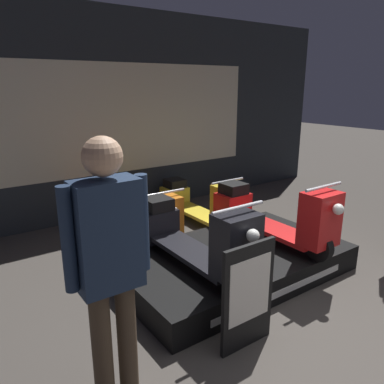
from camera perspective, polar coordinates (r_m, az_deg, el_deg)
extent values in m
plane|color=#423D38|center=(3.58, 22.97, -20.67)|extent=(30.00, 30.00, 0.00)
cube|color=#23282D|center=(6.16, -10.58, 11.42)|extent=(8.69, 0.08, 3.20)
cube|color=beige|center=(6.12, -10.38, 10.93)|extent=(4.78, 0.01, 1.70)
cube|color=black|center=(4.31, 6.21, -10.58)|extent=(2.55, 1.48, 0.28)
cube|color=silver|center=(3.87, 13.70, -14.57)|extent=(1.78, 0.01, 0.07)
cylinder|color=black|center=(3.38, 6.82, -12.92)|extent=(0.09, 0.31, 0.31)
cylinder|color=black|center=(4.40, -5.38, -5.75)|extent=(0.09, 0.31, 0.31)
cube|color=black|center=(3.87, -0.15, -9.04)|extent=(0.36, 1.30, 0.05)
cube|color=black|center=(3.26, 6.73, -8.13)|extent=(0.38, 0.28, 0.57)
cube|color=black|center=(4.36, -5.26, -4.87)|extent=(0.40, 0.32, 0.35)
cube|color=black|center=(4.27, -5.29, -1.80)|extent=(0.29, 0.29, 0.14)
cylinder|color=silver|center=(3.13, 7.02, -2.39)|extent=(0.55, 0.03, 0.03)
sphere|color=white|center=(3.07, 9.26, -6.57)|extent=(0.11, 0.11, 0.11)
cylinder|color=black|center=(4.16, 18.79, -7.90)|extent=(0.09, 0.31, 0.31)
cylinder|color=black|center=(5.03, 6.01, -2.95)|extent=(0.09, 0.31, 0.31)
cube|color=red|center=(4.57, 11.76, -5.34)|extent=(0.36, 1.30, 0.05)
cube|color=red|center=(4.07, 18.91, -3.92)|extent=(0.38, 0.28, 0.57)
cube|color=red|center=(4.99, 6.21, -2.15)|extent=(0.40, 0.32, 0.35)
cube|color=black|center=(4.91, 6.36, 0.56)|extent=(0.29, 0.29, 0.14)
cylinder|color=silver|center=(3.96, 19.44, 0.76)|extent=(0.55, 0.03, 0.03)
sphere|color=white|center=(3.92, 21.40, -2.46)|extent=(0.11, 0.11, 0.11)
cylinder|color=black|center=(4.78, -3.87, -7.62)|extent=(0.09, 0.31, 0.31)
cylinder|color=black|center=(5.93, -10.92, -3.09)|extent=(0.09, 0.31, 0.31)
cube|color=orange|center=(5.34, -7.79, -5.22)|extent=(0.36, 1.30, 0.05)
cube|color=orange|center=(4.68, -4.09, -4.15)|extent=(0.38, 0.28, 0.57)
cube|color=orange|center=(5.89, -10.87, -2.41)|extent=(0.40, 0.32, 0.35)
cube|color=black|center=(5.81, -10.96, -0.12)|extent=(0.29, 0.29, 0.14)
cylinder|color=silver|center=(4.57, -4.13, -0.10)|extent=(0.55, 0.03, 0.03)
sphere|color=white|center=(4.47, -2.83, -2.94)|extent=(0.11, 0.11, 0.11)
cylinder|color=black|center=(5.32, 5.37, -5.12)|extent=(0.09, 0.31, 0.31)
cylinder|color=black|center=(6.38, -2.75, -1.44)|extent=(0.09, 0.31, 0.31)
cube|color=yellow|center=(5.83, 0.93, -3.21)|extent=(0.36, 1.30, 0.05)
cube|color=yellow|center=(5.24, 5.29, -1.97)|extent=(0.38, 0.28, 0.57)
cube|color=yellow|center=(6.34, -2.65, -0.80)|extent=(0.40, 0.32, 0.35)
cube|color=black|center=(6.26, -2.64, 1.34)|extent=(0.29, 0.29, 0.14)
cylinder|color=silver|center=(5.13, 5.45, 1.68)|extent=(0.55, 0.03, 0.03)
sphere|color=white|center=(5.05, 6.77, -0.79)|extent=(0.11, 0.11, 0.11)
cylinder|color=#473828|center=(2.66, -13.52, -22.45)|extent=(0.13, 0.13, 0.86)
cylinder|color=#473828|center=(2.71, -9.85, -21.37)|extent=(0.13, 0.13, 0.86)
cube|color=#1E2D47|center=(2.30, -12.74, -6.46)|extent=(0.39, 0.22, 0.68)
cylinder|color=#1E2D47|center=(2.22, -18.40, -6.98)|extent=(0.08, 0.08, 0.63)
cylinder|color=#1E2D47|center=(2.38, -7.57, -4.70)|extent=(0.08, 0.08, 0.63)
sphere|color=tan|center=(2.16, -13.52, 5.29)|extent=(0.23, 0.23, 0.23)
cube|color=black|center=(3.11, 8.51, -15.48)|extent=(0.52, 0.04, 0.90)
cube|color=white|center=(3.06, 8.84, -14.55)|extent=(0.42, 0.01, 0.54)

